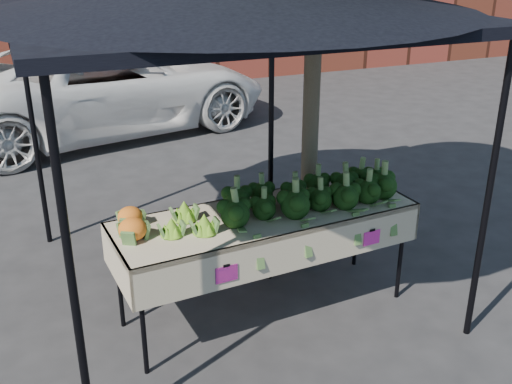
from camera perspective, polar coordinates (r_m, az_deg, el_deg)
name	(u,v)px	position (r m, az deg, el deg)	size (l,w,h in m)	color
ground	(254,316)	(5.09, -0.23, -11.63)	(90.00, 90.00, 0.00)	#28282A
table	(265,263)	(4.93, 0.90, -6.75)	(2.45, 0.96, 0.90)	beige
canopy	(228,137)	(5.00, -2.64, 5.20)	(3.16, 3.16, 2.74)	black
broccoli_heap	(309,188)	(4.84, 5.06, 0.34)	(1.61, 0.58, 0.27)	black
romanesco_cluster	(184,215)	(4.46, -6.84, -2.20)	(0.44, 0.48, 0.21)	#81B82B
cauliflower_pair	(131,221)	(4.47, -11.69, -2.66)	(0.24, 0.44, 0.19)	orange
street_tree	(314,44)	(5.16, 5.45, 13.70)	(2.10, 2.10, 4.15)	#1E4C14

